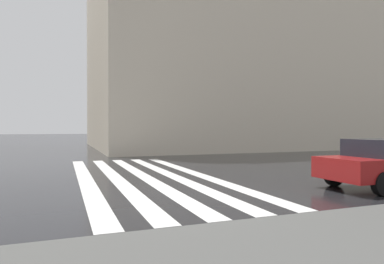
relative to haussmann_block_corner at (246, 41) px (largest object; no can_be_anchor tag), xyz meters
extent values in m
plane|color=black|center=(-22.11, 14.74, -10.58)|extent=(220.00, 220.00, 0.00)
cube|color=silver|center=(-18.11, 12.71, -10.57)|extent=(13.00, 0.50, 0.01)
cube|color=silver|center=(-18.11, 13.71, -10.57)|extent=(13.00, 0.50, 0.01)
cube|color=silver|center=(-18.11, 14.71, -10.57)|extent=(13.00, 0.50, 0.01)
cube|color=silver|center=(-18.11, 15.71, -10.57)|extent=(13.00, 0.50, 0.01)
cube|color=silver|center=(-18.11, 16.71, -10.57)|extent=(13.00, 0.50, 0.01)
cube|color=beige|center=(0.00, 0.00, -1.72)|extent=(19.23, 29.77, 17.71)
cylinder|color=black|center=(-23.94, 9.83, -10.27)|extent=(0.20, 0.62, 0.62)
cylinder|color=black|center=(-22.29, 9.83, -10.27)|extent=(0.20, 0.62, 0.62)
camera|label=1|loc=(-30.22, 17.40, -8.87)|focal=31.69mm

